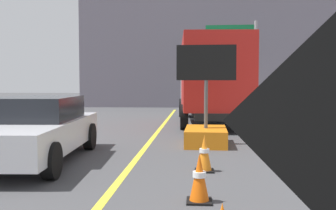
# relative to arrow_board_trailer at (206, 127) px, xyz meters

# --- Properties ---
(lane_center_stripe) EXTENTS (0.14, 36.00, 0.01)m
(lane_center_stripe) POSITION_rel_arrow_board_trailer_xyz_m (-1.58, -4.79, -0.48)
(lane_center_stripe) COLOR yellow
(lane_center_stripe) RESTS_ON ground
(arrow_board_trailer) EXTENTS (1.60, 1.83, 2.70)m
(arrow_board_trailer) POSITION_rel_arrow_board_trailer_xyz_m (0.00, 0.00, 0.00)
(arrow_board_trailer) COLOR orange
(arrow_board_trailer) RESTS_ON ground
(box_truck) EXTENTS (2.86, 7.94, 3.36)m
(box_truck) POSITION_rel_arrow_board_trailer_xyz_m (0.33, 5.50, 1.34)
(box_truck) COLOR black
(box_truck) RESTS_ON ground
(pickup_car) EXTENTS (2.16, 4.72, 1.38)m
(pickup_car) POSITION_rel_arrow_board_trailer_xyz_m (-3.73, -2.48, 0.21)
(pickup_car) COLOR silver
(pickup_car) RESTS_ON ground
(highway_guide_sign) EXTENTS (2.79, 0.22, 5.00)m
(highway_guide_sign) POSITION_rel_arrow_board_trailer_xyz_m (2.13, 10.92, 2.94)
(highway_guide_sign) COLOR gray
(highway_guide_sign) RESTS_ON ground
(far_building_block) EXTENTS (19.49, 7.30, 7.43)m
(far_building_block) POSITION_rel_arrow_board_trailer_xyz_m (1.58, 18.89, 3.23)
(far_building_block) COLOR slate
(far_building_block) RESTS_ON ground
(traffic_cone_mid_lane) EXTENTS (0.36, 0.36, 0.70)m
(traffic_cone_mid_lane) POSITION_rel_arrow_board_trailer_xyz_m (-0.21, -5.11, -0.14)
(traffic_cone_mid_lane) COLOR black
(traffic_cone_mid_lane) RESTS_ON ground
(traffic_cone_far_lane) EXTENTS (0.36, 0.36, 0.70)m
(traffic_cone_far_lane) POSITION_rel_arrow_board_trailer_xyz_m (-0.10, -3.19, -0.14)
(traffic_cone_far_lane) COLOR black
(traffic_cone_far_lane) RESTS_ON ground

